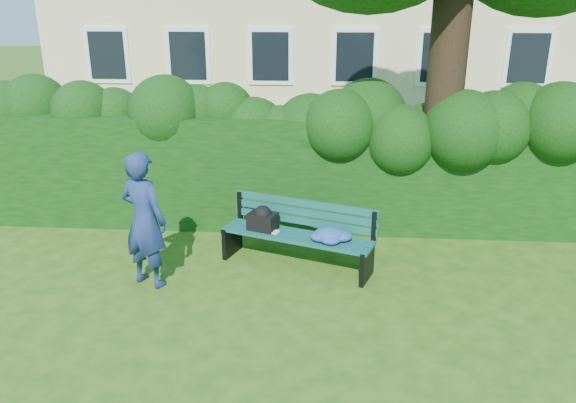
{
  "coord_description": "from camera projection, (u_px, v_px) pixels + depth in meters",
  "views": [
    {
      "loc": [
        0.53,
        -6.48,
        3.49
      ],
      "look_at": [
        0.0,
        0.6,
        0.95
      ],
      "focal_mm": 35.0,
      "sensor_mm": 36.0,
      "label": 1
    }
  ],
  "objects": [
    {
      "name": "park_bench",
      "position": [
        299.0,
        232.0,
        7.7
      ],
      "size": [
        2.18,
        1.23,
        0.89
      ],
      "rotation": [
        0.0,
        0.0,
        -0.34
      ],
      "color": "#0E483C",
      "rests_on": "ground"
    },
    {
      "name": "hedge",
      "position": [
        295.0,
        171.0,
        9.06
      ],
      "size": [
        10.0,
        1.0,
        1.8
      ],
      "color": "black",
      "rests_on": "ground"
    },
    {
      "name": "man_reading",
      "position": [
        144.0,
        220.0,
        7.07
      ],
      "size": [
        0.77,
        0.65,
        1.78
      ],
      "primitive_type": "imported",
      "rotation": [
        0.0,
        0.0,
        2.73
      ],
      "color": "navy",
      "rests_on": "ground"
    },
    {
      "name": "ground",
      "position": [
        285.0,
        286.0,
        7.3
      ],
      "size": [
        80.0,
        80.0,
        0.0
      ],
      "primitive_type": "plane",
      "color": "#254D13",
      "rests_on": "ground"
    }
  ]
}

